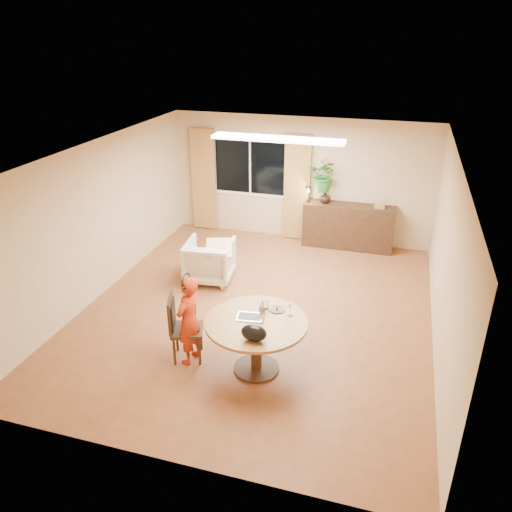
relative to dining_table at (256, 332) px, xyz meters
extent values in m
plane|color=brown|center=(-0.42, 1.47, -0.61)|extent=(6.50, 6.50, 0.00)
plane|color=white|center=(-0.42, 1.47, 1.99)|extent=(6.50, 6.50, 0.00)
plane|color=tan|center=(-0.42, 4.72, 0.69)|extent=(5.50, 0.00, 5.50)
plane|color=tan|center=(-3.17, 1.47, 0.69)|extent=(0.00, 6.50, 6.50)
plane|color=tan|center=(2.33, 1.47, 0.69)|extent=(0.00, 6.50, 6.50)
cube|color=white|center=(-1.52, 4.70, 0.89)|extent=(1.70, 0.02, 1.30)
cube|color=black|center=(-1.52, 4.69, 0.89)|extent=(1.55, 0.01, 1.15)
cube|color=white|center=(-1.52, 4.69, 0.89)|extent=(0.04, 0.01, 1.15)
cube|color=#936030|center=(-2.57, 4.62, 0.54)|extent=(0.55, 0.08, 2.25)
cube|color=#936030|center=(-0.47, 4.62, 0.54)|extent=(0.55, 0.08, 2.25)
cube|color=white|center=(-0.42, 2.67, 1.96)|extent=(2.20, 0.35, 0.05)
cylinder|color=brown|center=(0.00, 0.00, 0.14)|extent=(1.35, 1.35, 0.04)
cylinder|color=black|center=(0.00, 0.00, -0.24)|extent=(0.15, 0.15, 0.73)
cylinder|color=black|center=(0.00, 0.00, -0.59)|extent=(0.62, 0.62, 0.03)
imported|color=red|center=(-0.94, -0.05, 0.04)|extent=(0.52, 0.38, 1.29)
imported|color=#C7B19D|center=(-1.56, 2.29, -0.22)|extent=(0.90, 0.92, 0.76)
cube|color=black|center=(0.66, 4.48, -0.14)|extent=(1.85, 0.45, 0.93)
imported|color=black|center=(0.15, 4.48, 0.44)|extent=(0.29, 0.29, 0.25)
imported|color=#335C22|center=(0.11, 4.48, 0.90)|extent=(0.67, 0.60, 0.66)
camera|label=1|loc=(1.56, -5.28, 3.68)|focal=35.00mm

